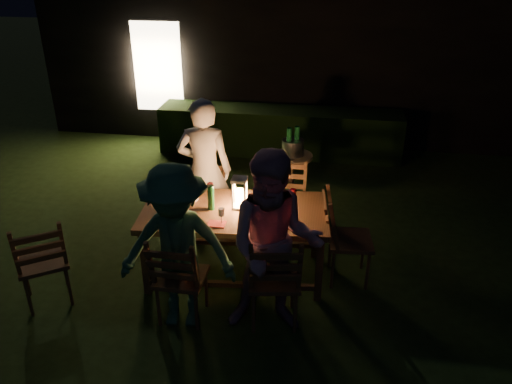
% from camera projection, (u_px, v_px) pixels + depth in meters
% --- Properties ---
extents(garden_envelope, '(40.00, 40.00, 3.20)m').
position_uv_depth(garden_envelope, '(317.00, 40.00, 10.32)').
color(garden_envelope, black).
rests_on(garden_envelope, ground).
extents(dining_table, '(2.06, 1.16, 0.82)m').
position_uv_depth(dining_table, '(235.00, 216.00, 5.35)').
color(dining_table, '#53351B').
rests_on(dining_table, ground).
extents(chair_near_left, '(0.47, 0.51, 1.04)m').
position_uv_depth(chair_near_left, '(182.00, 292.00, 4.88)').
color(chair_near_left, '#53351B').
rests_on(chair_near_left, ground).
extents(chair_near_right, '(0.56, 0.59, 1.08)m').
position_uv_depth(chair_near_right, '(274.00, 294.00, 4.82)').
color(chair_near_right, '#53351B').
rests_on(chair_near_right, ground).
extents(chair_far_left, '(0.45, 0.49, 0.97)m').
position_uv_depth(chair_far_left, '(206.00, 216.00, 6.27)').
color(chair_far_left, '#53351B').
rests_on(chair_far_left, ground).
extents(chair_far_right, '(0.46, 0.49, 1.02)m').
position_uv_depth(chair_far_right, '(286.00, 218.00, 6.20)').
color(chair_far_right, '#53351B').
rests_on(chair_far_right, ground).
extents(chair_end, '(0.56, 0.52, 1.08)m').
position_uv_depth(chair_end, '(347.00, 253.00, 5.47)').
color(chair_end, '#53351B').
rests_on(chair_end, ground).
extents(chair_spare, '(0.68, 0.68, 1.06)m').
position_uv_depth(chair_spare, '(46.00, 276.00, 5.10)').
color(chair_spare, '#53351B').
rests_on(chair_spare, ground).
extents(person_house_side, '(0.69, 0.49, 1.81)m').
position_uv_depth(person_house_side, '(205.00, 171.00, 6.04)').
color(person_house_side, white).
rests_on(person_house_side, ground).
extents(person_opp_right, '(0.95, 0.77, 1.83)m').
position_uv_depth(person_opp_right, '(275.00, 246.00, 4.52)').
color(person_opp_right, '#B37B8E').
rests_on(person_opp_right, ground).
extents(person_opp_left, '(1.14, 0.72, 1.69)m').
position_uv_depth(person_opp_left, '(177.00, 249.00, 4.60)').
color(person_opp_left, '#336646').
rests_on(person_opp_left, ground).
extents(lantern, '(0.16, 0.16, 0.35)m').
position_uv_depth(lantern, '(240.00, 195.00, 5.29)').
color(lantern, white).
rests_on(lantern, dining_table).
extents(plate_far_left, '(0.25, 0.25, 0.01)m').
position_uv_depth(plate_far_left, '(188.00, 198.00, 5.54)').
color(plate_far_left, white).
rests_on(plate_far_left, dining_table).
extents(plate_near_left, '(0.25, 0.25, 0.01)m').
position_uv_depth(plate_near_left, '(180.00, 218.00, 5.15)').
color(plate_near_left, white).
rests_on(plate_near_left, dining_table).
extents(plate_far_right, '(0.25, 0.25, 0.01)m').
position_uv_depth(plate_far_right, '(277.00, 201.00, 5.48)').
color(plate_far_right, white).
rests_on(plate_far_right, dining_table).
extents(plate_near_right, '(0.25, 0.25, 0.01)m').
position_uv_depth(plate_near_right, '(276.00, 221.00, 5.09)').
color(plate_near_right, white).
rests_on(plate_near_right, dining_table).
extents(wineglass_a, '(0.06, 0.06, 0.18)m').
position_uv_depth(wineglass_a, '(210.00, 190.00, 5.54)').
color(wineglass_a, '#59070F').
rests_on(wineglass_a, dining_table).
extents(wineglass_b, '(0.06, 0.06, 0.18)m').
position_uv_depth(wineglass_b, '(165.00, 206.00, 5.21)').
color(wineglass_b, '#59070F').
rests_on(wineglass_b, dining_table).
extents(wineglass_c, '(0.06, 0.06, 0.18)m').
position_uv_depth(wineglass_c, '(261.00, 216.00, 5.01)').
color(wineglass_c, '#59070F').
rests_on(wineglass_c, dining_table).
extents(wineglass_d, '(0.06, 0.06, 0.18)m').
position_uv_depth(wineglass_d, '(293.00, 197.00, 5.40)').
color(wineglass_d, '#59070F').
rests_on(wineglass_d, dining_table).
extents(wineglass_e, '(0.06, 0.06, 0.18)m').
position_uv_depth(wineglass_e, '(222.00, 216.00, 5.02)').
color(wineglass_e, silver).
rests_on(wineglass_e, dining_table).
extents(bottle_table, '(0.07, 0.07, 0.28)m').
position_uv_depth(bottle_table, '(211.00, 197.00, 5.27)').
color(bottle_table, '#0F471E').
rests_on(bottle_table, dining_table).
extents(napkin_left, '(0.18, 0.14, 0.01)m').
position_uv_depth(napkin_left, '(217.00, 224.00, 5.04)').
color(napkin_left, red).
rests_on(napkin_left, dining_table).
extents(napkin_right, '(0.18, 0.14, 0.01)m').
position_uv_depth(napkin_right, '(286.00, 225.00, 5.01)').
color(napkin_right, red).
rests_on(napkin_right, dining_table).
extents(phone, '(0.14, 0.07, 0.01)m').
position_uv_depth(phone, '(171.00, 222.00, 5.08)').
color(phone, black).
rests_on(phone, dining_table).
extents(side_table, '(0.56, 0.56, 0.76)m').
position_uv_depth(side_table, '(292.00, 161.00, 6.92)').
color(side_table, olive).
rests_on(side_table, ground).
extents(ice_bucket, '(0.30, 0.30, 0.22)m').
position_uv_depth(ice_bucket, '(293.00, 147.00, 6.83)').
color(ice_bucket, '#A5A8AD').
rests_on(ice_bucket, side_table).
extents(bottle_bucket_a, '(0.07, 0.07, 0.32)m').
position_uv_depth(bottle_bucket_a, '(289.00, 145.00, 6.78)').
color(bottle_bucket_a, '#0F471E').
rests_on(bottle_bucket_a, side_table).
extents(bottle_bucket_b, '(0.07, 0.07, 0.32)m').
position_uv_depth(bottle_bucket_b, '(297.00, 143.00, 6.83)').
color(bottle_bucket_b, '#0F471E').
rests_on(bottle_bucket_b, side_table).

